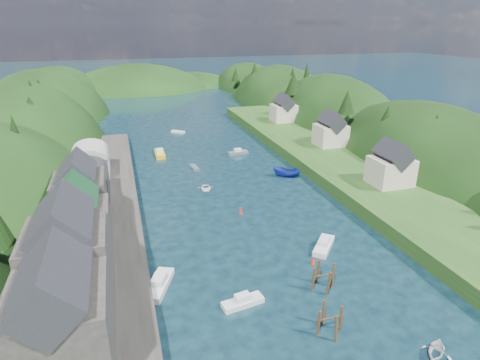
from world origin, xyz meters
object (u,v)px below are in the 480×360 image
object	(u,v)px
piling_cluster_near	(330,322)
channel_buoy_near	(313,261)
channel_buoy_far	(241,211)
piling_cluster_far	(323,279)

from	to	relation	value
piling_cluster_near	channel_buoy_near	size ratio (longest dim) A/B	3.33
piling_cluster_near	channel_buoy_far	world-z (taller)	piling_cluster_near
piling_cluster_far	channel_buoy_near	size ratio (longest dim) A/B	3.46
piling_cluster_far	channel_buoy_far	xyz separation A→B (m)	(-3.52, 22.60, -0.86)
channel_buoy_near	piling_cluster_near	bearing A→B (deg)	-109.10
piling_cluster_near	piling_cluster_far	bearing A→B (deg)	67.40
piling_cluster_near	channel_buoy_far	xyz separation A→B (m)	(-0.64, 29.53, -0.78)
piling_cluster_far	piling_cluster_near	bearing A→B (deg)	-112.60
piling_cluster_near	channel_buoy_near	xyz separation A→B (m)	(4.19, 12.11, -0.78)
channel_buoy_near	channel_buoy_far	bearing A→B (deg)	105.49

